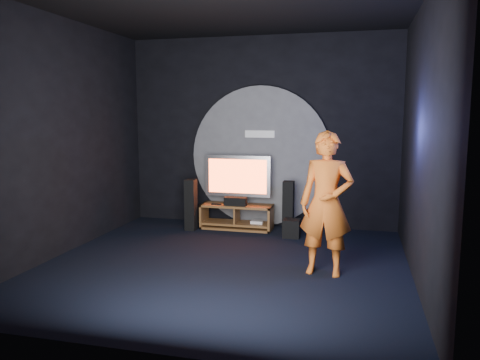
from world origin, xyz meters
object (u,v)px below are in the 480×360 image
at_px(tower_speaker_right, 288,207).
at_px(subwoofer, 292,228).
at_px(tv, 238,178).
at_px(player, 326,204).
at_px(tower_speaker_left, 191,205).
at_px(media_console, 237,218).

height_order(tower_speaker_right, subwoofer, tower_speaker_right).
bearing_deg(tv, subwoofer, -21.66).
relative_size(subwoofer, player, 0.17).
bearing_deg(tower_speaker_left, subwoofer, -1.88).
xyz_separation_m(tv, subwoofer, (1.06, -0.42, -0.78)).
height_order(tower_speaker_left, subwoofer, tower_speaker_left).
xyz_separation_m(tower_speaker_left, tower_speaker_right, (1.74, 0.21, 0.00)).
distance_m(tower_speaker_left, player, 3.12).
relative_size(media_console, subwoofer, 4.20).
bearing_deg(tv, tower_speaker_left, -155.19).
bearing_deg(tower_speaker_left, tv, 24.81).
bearing_deg(media_console, tv, 96.35).
xyz_separation_m(tv, player, (1.74, -2.14, 0.00)).
relative_size(tower_speaker_left, tower_speaker_right, 1.00).
bearing_deg(player, media_console, 134.74).
bearing_deg(tower_speaker_right, tv, 171.07).
distance_m(tower_speaker_left, subwoofer, 1.87).
xyz_separation_m(tower_speaker_left, player, (2.52, -1.78, 0.48)).
bearing_deg(tower_speaker_right, media_console, 175.00).
bearing_deg(tower_speaker_right, subwoofer, -68.90).
xyz_separation_m(media_console, tower_speaker_left, (-0.79, -0.29, 0.27)).
relative_size(media_console, tower_speaker_left, 1.41).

